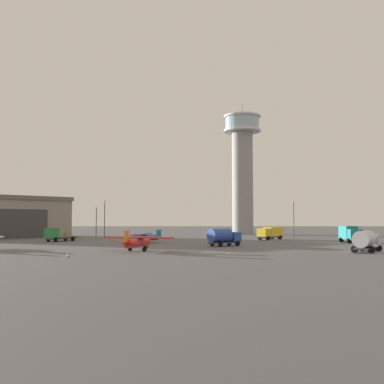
{
  "coord_description": "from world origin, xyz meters",
  "views": [
    {
      "loc": [
        -2.55,
        -62.63,
        4.78
      ],
      "look_at": [
        -2.1,
        32.5,
        10.35
      ],
      "focal_mm": 41.8,
      "sensor_mm": 36.0,
      "label": 1
    }
  ],
  "objects_px": {
    "truck_fuel_tanker_silver": "(364,240)",
    "truck_box_teal": "(348,234)",
    "truck_box_yellow": "(268,233)",
    "airplane_red": "(135,241)",
    "truck_fuel_tanker_blue": "(221,236)",
    "light_post_centre": "(291,216)",
    "control_tower": "(240,165)",
    "traffic_cone_near_left": "(66,255)",
    "airplane_blue": "(143,237)",
    "truck_flatbed_green": "(54,235)",
    "light_post_east": "(102,216)",
    "light_post_north": "(94,219)"
  },
  "relations": [
    {
      "from": "light_post_east",
      "to": "truck_fuel_tanker_silver",
      "type": "bearing_deg",
      "value": -44.52
    },
    {
      "from": "truck_flatbed_green",
      "to": "truck_box_teal",
      "type": "xyz_separation_m",
      "value": [
        58.48,
        -4.4,
        0.44
      ]
    },
    {
      "from": "airplane_blue",
      "to": "airplane_red",
      "type": "relative_size",
      "value": 0.85
    },
    {
      "from": "traffic_cone_near_left",
      "to": "truck_box_yellow",
      "type": "bearing_deg",
      "value": 53.35
    },
    {
      "from": "control_tower",
      "to": "truck_fuel_tanker_silver",
      "type": "relative_size",
      "value": 6.19
    },
    {
      "from": "control_tower",
      "to": "airplane_red",
      "type": "distance_m",
      "value": 74.86
    },
    {
      "from": "airplane_red",
      "to": "truck_flatbed_green",
      "type": "height_order",
      "value": "airplane_red"
    },
    {
      "from": "airplane_blue",
      "to": "airplane_red",
      "type": "bearing_deg",
      "value": 104.0
    },
    {
      "from": "control_tower",
      "to": "airplane_blue",
      "type": "distance_m",
      "value": 55.66
    },
    {
      "from": "airplane_red",
      "to": "truck_fuel_tanker_blue",
      "type": "xyz_separation_m",
      "value": [
        13.2,
        11.87,
        0.23
      ]
    },
    {
      "from": "truck_box_yellow",
      "to": "light_post_north",
      "type": "xyz_separation_m",
      "value": [
        -41.35,
        11.89,
        3.01
      ]
    },
    {
      "from": "truck_box_yellow",
      "to": "airplane_red",
      "type": "bearing_deg",
      "value": 7.93
    },
    {
      "from": "traffic_cone_near_left",
      "to": "control_tower",
      "type": "bearing_deg",
      "value": 68.61
    },
    {
      "from": "traffic_cone_near_left",
      "to": "truck_flatbed_green",
      "type": "bearing_deg",
      "value": 108.91
    },
    {
      "from": "truck_box_yellow",
      "to": "light_post_east",
      "type": "bearing_deg",
      "value": -57.46
    },
    {
      "from": "light_post_east",
      "to": "light_post_north",
      "type": "xyz_separation_m",
      "value": [
        -2.86,
        4.14,
        -0.78
      ]
    },
    {
      "from": "control_tower",
      "to": "traffic_cone_near_left",
      "type": "relative_size",
      "value": 69.04
    },
    {
      "from": "airplane_blue",
      "to": "truck_fuel_tanker_silver",
      "type": "xyz_separation_m",
      "value": [
        33.5,
        -24.43,
        0.48
      ]
    },
    {
      "from": "truck_fuel_tanker_silver",
      "to": "light_post_centre",
      "type": "bearing_deg",
      "value": 35.82
    },
    {
      "from": "control_tower",
      "to": "traffic_cone_near_left",
      "type": "xyz_separation_m",
      "value": [
        -30.46,
        -77.77,
        -20.51
      ]
    },
    {
      "from": "truck_box_teal",
      "to": "light_post_east",
      "type": "relative_size",
      "value": 0.68
    },
    {
      "from": "truck_box_yellow",
      "to": "traffic_cone_near_left",
      "type": "distance_m",
      "value": 54.96
    },
    {
      "from": "truck_fuel_tanker_silver",
      "to": "truck_box_teal",
      "type": "relative_size",
      "value": 1.03
    },
    {
      "from": "truck_box_teal",
      "to": "traffic_cone_near_left",
      "type": "relative_size",
      "value": 10.8
    },
    {
      "from": "light_post_centre",
      "to": "light_post_north",
      "type": "bearing_deg",
      "value": 172.47
    },
    {
      "from": "control_tower",
      "to": "light_post_centre",
      "type": "height_order",
      "value": "control_tower"
    },
    {
      "from": "truck_fuel_tanker_silver",
      "to": "truck_box_yellow",
      "type": "height_order",
      "value": "truck_fuel_tanker_silver"
    },
    {
      "from": "truck_box_yellow",
      "to": "truck_flatbed_green",
      "type": "bearing_deg",
      "value": -36.16
    },
    {
      "from": "control_tower",
      "to": "truck_box_teal",
      "type": "relative_size",
      "value": 6.4
    },
    {
      "from": "airplane_red",
      "to": "traffic_cone_near_left",
      "type": "bearing_deg",
      "value": 160.22
    },
    {
      "from": "truck_box_yellow",
      "to": "light_post_east",
      "type": "distance_m",
      "value": 39.44
    },
    {
      "from": "truck_flatbed_green",
      "to": "light_post_east",
      "type": "height_order",
      "value": "light_post_east"
    },
    {
      "from": "airplane_blue",
      "to": "truck_box_yellow",
      "type": "xyz_separation_m",
      "value": [
        26.65,
        12.4,
        0.39
      ]
    },
    {
      "from": "truck_box_yellow",
      "to": "light_post_centre",
      "type": "distance_m",
      "value": 9.3
    },
    {
      "from": "truck_fuel_tanker_silver",
      "to": "airplane_red",
      "type": "bearing_deg",
      "value": 121.8
    },
    {
      "from": "airplane_red",
      "to": "light_post_north",
      "type": "distance_m",
      "value": 49.53
    },
    {
      "from": "truck_flatbed_green",
      "to": "light_post_north",
      "type": "distance_m",
      "value": 20.42
    },
    {
      "from": "truck_fuel_tanker_blue",
      "to": "airplane_blue",
      "type": "bearing_deg",
      "value": 107.37
    },
    {
      "from": "light_post_east",
      "to": "traffic_cone_near_left",
      "type": "xyz_separation_m",
      "value": [
        5.68,
        -51.84,
        -5.09
      ]
    },
    {
      "from": "truck_fuel_tanker_silver",
      "to": "truck_box_yellow",
      "type": "bearing_deg",
      "value": 45.8
    },
    {
      "from": "airplane_red",
      "to": "light_post_east",
      "type": "height_order",
      "value": "light_post_east"
    },
    {
      "from": "airplane_blue",
      "to": "traffic_cone_near_left",
      "type": "relative_size",
      "value": 15.14
    },
    {
      "from": "truck_box_teal",
      "to": "light_post_east",
      "type": "bearing_deg",
      "value": -114.11
    },
    {
      "from": "light_post_centre",
      "to": "truck_box_teal",
      "type": "bearing_deg",
      "value": -69.04
    },
    {
      "from": "light_post_north",
      "to": "truck_fuel_tanker_silver",
      "type": "bearing_deg",
      "value": -45.31
    },
    {
      "from": "traffic_cone_near_left",
      "to": "light_post_north",
      "type": "bearing_deg",
      "value": 98.68
    },
    {
      "from": "light_post_centre",
      "to": "truck_box_yellow",
      "type": "bearing_deg",
      "value": -139.09
    },
    {
      "from": "truck_box_teal",
      "to": "light_post_centre",
      "type": "bearing_deg",
      "value": -161.98
    },
    {
      "from": "airplane_red",
      "to": "light_post_north",
      "type": "bearing_deg",
      "value": 38.11
    },
    {
      "from": "airplane_red",
      "to": "truck_box_teal",
      "type": "height_order",
      "value": "truck_box_teal"
    }
  ]
}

